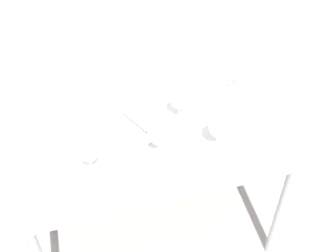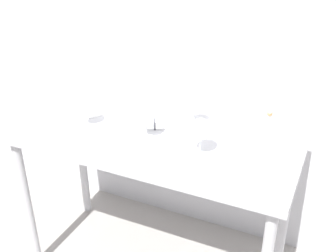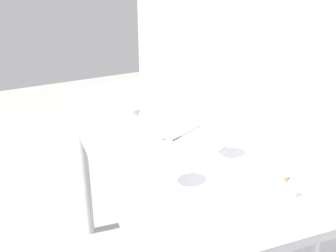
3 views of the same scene
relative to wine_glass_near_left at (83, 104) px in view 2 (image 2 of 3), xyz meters
name	(u,v)px [view 2 (image 2 of 3)]	position (x,y,z in m)	size (l,w,h in m)	color
back_wall	(193,22)	(0.32, 0.60, 0.27)	(3.80, 0.04, 2.60)	silver
steel_counter	(154,149)	(0.32, 0.10, -0.23)	(1.40, 0.65, 0.90)	#B5B5BA
wine_glass_near_left	(83,104)	(0.00, 0.00, 0.00)	(0.08, 0.08, 0.17)	white
wine_glass_near_right	(201,130)	(0.60, -0.01, 0.00)	(0.09, 0.09, 0.18)	white
wine_glass_far_right	(194,103)	(0.48, 0.22, 0.00)	(0.09, 0.09, 0.18)	white
wine_glass_near_center	(145,114)	(0.32, 0.02, 0.00)	(0.10, 0.10, 0.18)	white
open_notebook	(155,117)	(0.27, 0.22, -0.12)	(0.45, 0.39, 0.01)	white
tasting_sheet_upper	(237,156)	(0.75, 0.04, -0.12)	(0.14, 0.20, 0.00)	white
tasting_sheet_lower	(105,106)	(-0.03, 0.24, -0.12)	(0.18, 0.24, 0.00)	white
decanter_funnel	(269,122)	(0.82, 0.33, -0.08)	(0.10, 0.10, 0.12)	silver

